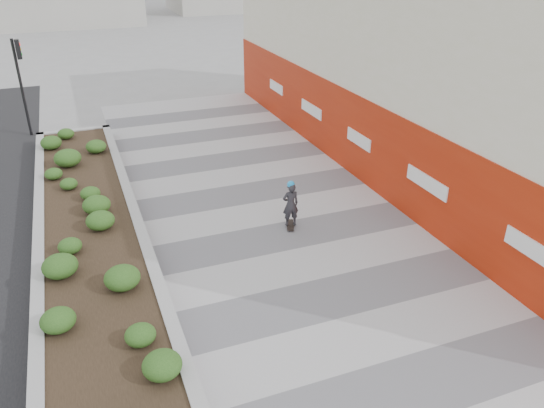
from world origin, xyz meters
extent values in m
plane|color=gray|center=(0.00, 0.00, 0.00)|extent=(160.00, 160.00, 0.00)
cube|color=#A8A8AD|center=(0.00, 3.00, 0.01)|extent=(8.00, 36.00, 0.01)
cube|color=beige|center=(7.00, 9.00, 4.00)|extent=(6.00, 24.00, 8.00)
cube|color=#AF280D|center=(4.02, 9.00, 1.50)|extent=(0.12, 24.00, 3.00)
cube|color=#9E9EA0|center=(-5.50, 15.85, 0.28)|extent=(3.00, 0.30, 0.55)
cube|color=#9E9EA0|center=(-6.85, 7.00, 0.28)|extent=(0.30, 18.00, 0.55)
cube|color=#9E9EA0|center=(-4.15, 7.00, 0.28)|extent=(0.30, 18.00, 0.55)
cube|color=#2D2116|center=(-5.50, 7.00, 0.25)|extent=(2.40, 17.40, 0.50)
cylinder|color=black|center=(-7.30, 17.50, 2.10)|extent=(0.12, 0.12, 4.20)
cube|color=black|center=(-7.12, 17.50, 3.75)|extent=(0.18, 0.28, 0.80)
cylinder|color=#595654|center=(0.50, 3.00, 0.00)|extent=(0.44, 0.44, 0.01)
cube|color=black|center=(0.24, 5.45, 0.07)|extent=(0.45, 0.74, 0.02)
imported|color=#2C2B31|center=(0.24, 5.45, 0.77)|extent=(0.52, 0.36, 1.39)
sphere|color=#1C9CEF|center=(0.24, 5.45, 1.42)|extent=(0.23, 0.23, 0.23)
camera|label=1|loc=(-5.40, -7.56, 7.87)|focal=35.00mm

